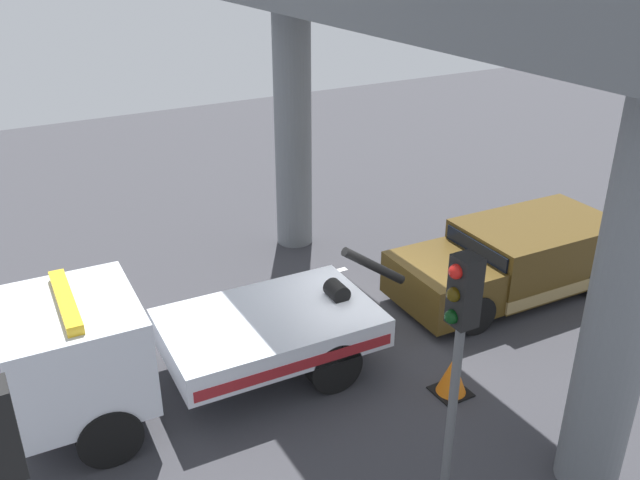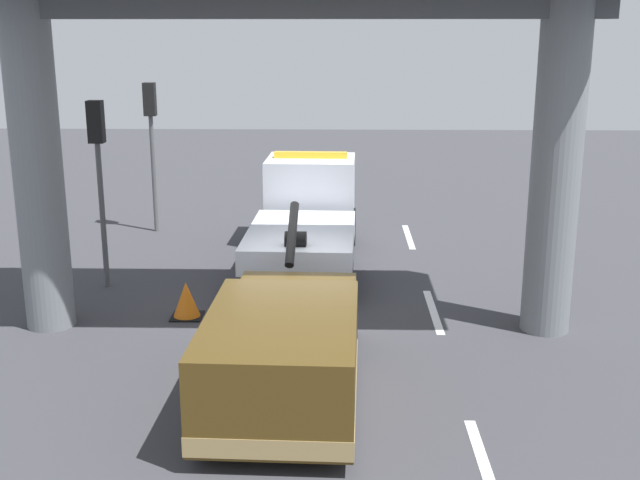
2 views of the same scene
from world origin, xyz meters
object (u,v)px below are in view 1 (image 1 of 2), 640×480
Objects in this scene: towed_van_green at (515,260)px; traffic_cone_orange at (452,376)px; tow_truck_white at (164,342)px; traffic_light_far at (458,339)px.

towed_van_green is 4.23m from traffic_cone_orange.
tow_truck_white is 5.04m from traffic_cone_orange.
traffic_light_far is at bearing 47.69° from traffic_cone_orange.
towed_van_green is 7.41m from traffic_light_far.
traffic_light_far is at bearing 119.18° from tow_truck_white.
tow_truck_white is 1.38× the size of towed_van_green.
traffic_light_far is (-2.46, 4.41, 1.81)m from tow_truck_white.
traffic_cone_orange is (-4.43, 2.25, -0.85)m from tow_truck_white.
tow_truck_white is 5.36m from traffic_light_far.
traffic_light_far reaches higher than towed_van_green.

